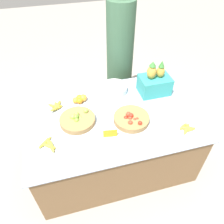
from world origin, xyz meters
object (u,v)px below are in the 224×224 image
tomato_basket (131,119)px  price_sign (110,133)px  metal_bowl (114,89)px  produce_crate (154,83)px  vendor_person (120,59)px  lime_bowl (77,119)px

tomato_basket → price_sign: bearing=-150.7°
tomato_basket → metal_bowl: (-0.03, 0.50, 0.01)m
price_sign → produce_crate: size_ratio=0.32×
metal_bowl → produce_crate: bearing=-17.0°
produce_crate → vendor_person: bearing=107.3°
price_sign → lime_bowl: bearing=141.9°
metal_bowl → price_sign: (-0.22, -0.64, 0.01)m
tomato_basket → metal_bowl: 0.50m
lime_bowl → vendor_person: vendor_person is taller
tomato_basket → produce_crate: 0.55m
metal_bowl → vendor_person: (0.22, 0.52, 0.05)m
lime_bowl → tomato_basket: lime_bowl is taller
produce_crate → vendor_person: (-0.20, 0.65, -0.04)m
lime_bowl → vendor_person: (0.69, 0.89, 0.06)m
tomato_basket → price_sign: 0.29m
lime_bowl → vendor_person: size_ratio=0.20×
vendor_person → metal_bowl: bearing=-112.7°
produce_crate → vendor_person: vendor_person is taller
price_sign → tomato_basket: bearing=37.3°
price_sign → metal_bowl: bearing=79.3°
lime_bowl → metal_bowl: (0.47, 0.37, 0.01)m
metal_bowl → produce_crate: 0.45m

